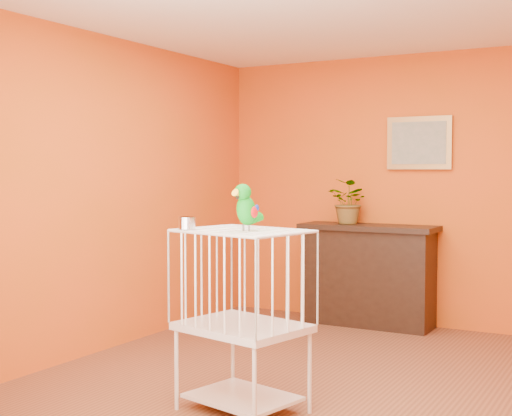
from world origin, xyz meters
The scene contains 8 objects.
ground centered at (0.00, 0.00, 0.00)m, with size 4.50×4.50×0.00m, color brown.
room_shell centered at (0.00, 0.00, 1.58)m, with size 4.50×4.50×4.50m.
console_cabinet centered at (-0.43, 2.02, 0.49)m, with size 1.31×0.47×0.97m.
potted_plant centered at (-0.62, 1.99, 1.14)m, with size 0.39×0.44×0.34m, color #26722D.
framed_picture centered at (0.00, 2.22, 1.75)m, with size 0.62×0.04×0.50m.
birdcage centered at (-0.23, -0.70, 0.58)m, with size 0.83×0.71×1.12m.
feed_cup centered at (-0.54, -0.85, 1.17)m, with size 0.11×0.11×0.07m, color silver.
parrot centered at (-0.19, -0.74, 1.27)m, with size 0.15×0.26×0.29m.
Camera 1 is at (1.95, -4.44, 1.49)m, focal length 50.00 mm.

